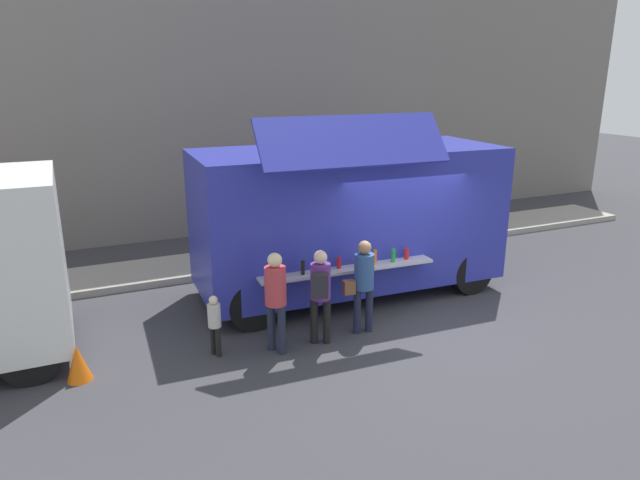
% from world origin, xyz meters
% --- Properties ---
extents(ground_plane, '(60.00, 60.00, 0.00)m').
position_xyz_m(ground_plane, '(0.00, 0.00, 0.00)').
color(ground_plane, '#38383D').
extents(curb_strip, '(28.00, 1.60, 0.15)m').
position_xyz_m(curb_strip, '(-4.55, 4.46, 0.07)').
color(curb_strip, '#9E998E').
rests_on(curb_strip, ground).
extents(building_behind, '(32.00, 2.40, 9.00)m').
position_xyz_m(building_behind, '(-3.55, 8.36, 4.50)').
color(building_behind, slate).
rests_on(building_behind, ground).
extents(food_truck_main, '(6.03, 3.12, 3.64)m').
position_xyz_m(food_truck_main, '(-0.54, 1.84, 1.59)').
color(food_truck_main, '#2B32A6').
rests_on(food_truck_main, ground).
extents(traffic_cone_orange, '(0.36, 0.36, 0.55)m').
position_xyz_m(traffic_cone_orange, '(-5.70, 0.35, 0.28)').
color(traffic_cone_orange, orange).
rests_on(traffic_cone_orange, ground).
extents(trash_bin, '(0.60, 0.60, 0.87)m').
position_xyz_m(trash_bin, '(3.11, 4.16, 0.44)').
color(trash_bin, '#2C6635').
rests_on(trash_bin, ground).
extents(customer_front_ordering, '(0.54, 0.33, 1.64)m').
position_xyz_m(customer_front_ordering, '(-1.18, 0.06, 0.98)').
color(customer_front_ordering, '#1D213A').
rests_on(customer_front_ordering, ground).
extents(customer_mid_with_backpack, '(0.43, 0.52, 1.60)m').
position_xyz_m(customer_mid_with_backpack, '(-2.02, -0.04, 0.98)').
color(customer_mid_with_backpack, black).
rests_on(customer_mid_with_backpack, ground).
extents(customer_rear_waiting, '(0.34, 0.34, 1.67)m').
position_xyz_m(customer_rear_waiting, '(-2.77, -0.00, 0.99)').
color(customer_rear_waiting, '#1F2537').
rests_on(customer_rear_waiting, ground).
extents(child_near_queue, '(0.21, 0.21, 1.01)m').
position_xyz_m(child_near_queue, '(-3.69, 0.27, 0.60)').
color(child_near_queue, black).
rests_on(child_near_queue, ground).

